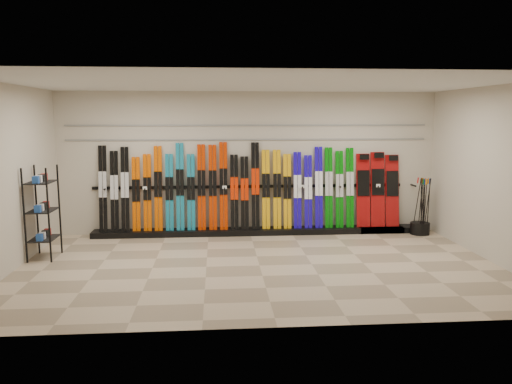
{
  "coord_description": "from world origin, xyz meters",
  "views": [
    {
      "loc": [
        -0.69,
        -8.07,
        2.47
      ],
      "look_at": [
        0.02,
        1.0,
        1.1
      ],
      "focal_mm": 35.0,
      "sensor_mm": 36.0,
      "label": 1
    }
  ],
  "objects": [
    {
      "name": "floor",
      "position": [
        0.0,
        0.0,
        0.0
      ],
      "size": [
        8.0,
        8.0,
        0.0
      ],
      "primitive_type": "plane",
      "color": "gray",
      "rests_on": "ground"
    },
    {
      "name": "pole_bin",
      "position": [
        3.6,
        2.0,
        0.12
      ],
      "size": [
        0.4,
        0.4,
        0.25
      ],
      "primitive_type": "cylinder",
      "color": "black",
      "rests_on": "floor"
    },
    {
      "name": "left_wall",
      "position": [
        -4.0,
        0.0,
        1.5
      ],
      "size": [
        0.0,
        5.0,
        5.0
      ],
      "primitive_type": "plane",
      "rotation": [
        1.57,
        0.0,
        1.57
      ],
      "color": "beige",
      "rests_on": "floor"
    },
    {
      "name": "snowboards",
      "position": [
        2.77,
        2.36,
        0.91
      ],
      "size": [
        0.93,
        0.25,
        1.6
      ],
      "color": "#990C0C",
      "rests_on": "ski_rack_base"
    },
    {
      "name": "ski_poles",
      "position": [
        3.64,
        1.98,
        0.61
      ],
      "size": [
        0.32,
        0.33,
        1.18
      ],
      "color": "black",
      "rests_on": "pole_bin"
    },
    {
      "name": "back_wall",
      "position": [
        0.0,
        2.5,
        1.5
      ],
      "size": [
        8.0,
        0.0,
        8.0
      ],
      "primitive_type": "plane",
      "rotation": [
        1.57,
        0.0,
        0.0
      ],
      "color": "beige",
      "rests_on": "floor"
    },
    {
      "name": "ceiling",
      "position": [
        0.0,
        0.0,
        3.0
      ],
      "size": [
        8.0,
        8.0,
        0.0
      ],
      "primitive_type": "plane",
      "rotation": [
        3.14,
        0.0,
        0.0
      ],
      "color": "silver",
      "rests_on": "back_wall"
    },
    {
      "name": "slatwall_rail_1",
      "position": [
        0.0,
        2.48,
        2.3
      ],
      "size": [
        7.6,
        0.02,
        0.03
      ],
      "primitive_type": "cube",
      "color": "gray",
      "rests_on": "back_wall"
    },
    {
      "name": "ski_rack_base",
      "position": [
        0.22,
        2.28,
        0.06
      ],
      "size": [
        8.0,
        0.4,
        0.12
      ],
      "primitive_type": "cube",
      "color": "black",
      "rests_on": "floor"
    },
    {
      "name": "right_wall",
      "position": [
        4.0,
        0.0,
        1.5
      ],
      "size": [
        0.0,
        5.0,
        5.0
      ],
      "primitive_type": "plane",
      "rotation": [
        1.57,
        0.0,
        -1.57
      ],
      "color": "beige",
      "rests_on": "floor"
    },
    {
      "name": "skis",
      "position": [
        -0.46,
        2.34,
        0.96
      ],
      "size": [
        5.37,
        0.25,
        1.83
      ],
      "color": "black",
      "rests_on": "ski_rack_base"
    },
    {
      "name": "accessory_rack",
      "position": [
        -3.75,
        0.77,
        0.81
      ],
      "size": [
        0.4,
        0.6,
        1.63
      ],
      "primitive_type": "cube",
      "color": "black",
      "rests_on": "floor"
    },
    {
      "name": "slatwall_rail_0",
      "position": [
        0.0,
        2.48,
        2.0
      ],
      "size": [
        7.6,
        0.02,
        0.03
      ],
      "primitive_type": "cube",
      "color": "gray",
      "rests_on": "back_wall"
    }
  ]
}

